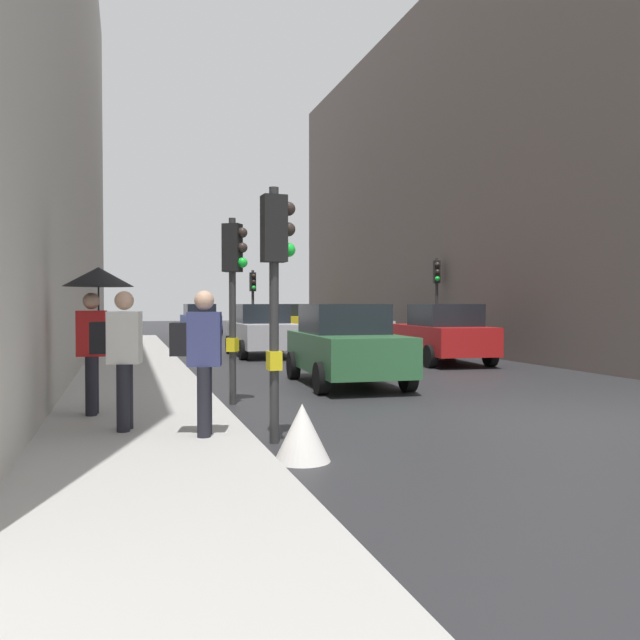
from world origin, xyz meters
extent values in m
plane|color=#28282B|center=(0.00, 0.00, 0.00)|extent=(120.00, 120.00, 0.00)
cube|color=#A8A5A0|center=(-6.24, 6.00, 0.08)|extent=(2.58, 40.00, 0.16)
cube|color=#5B514C|center=(10.95, 16.76, 6.99)|extent=(12.00, 30.55, 13.98)
cylinder|color=#2D2D2D|center=(-4.65, 3.02, 1.63)|extent=(0.12, 0.12, 3.27)
cube|color=black|center=(-4.65, 3.02, 2.75)|extent=(0.38, 0.36, 0.84)
cube|color=yellow|center=(-4.65, 3.02, 1.05)|extent=(0.24, 0.25, 0.24)
sphere|color=#2D231E|center=(-4.50, 2.92, 3.01)|extent=(0.18, 0.18, 0.18)
sphere|color=#2D231E|center=(-4.50, 2.92, 2.75)|extent=(0.18, 0.18, 0.18)
sphere|color=green|center=(-4.50, 2.92, 2.49)|extent=(0.18, 0.18, 0.18)
cylinder|color=#2D2D2D|center=(-4.65, -0.28, 1.62)|extent=(0.12, 0.12, 3.23)
cube|color=black|center=(-4.65, -0.28, 2.71)|extent=(0.31, 0.26, 0.84)
cube|color=yellow|center=(-4.65, -0.28, 1.05)|extent=(0.17, 0.21, 0.24)
sphere|color=#2D231E|center=(-4.47, -0.27, 2.97)|extent=(0.18, 0.18, 0.18)
sphere|color=#2D231E|center=(-4.47, -0.27, 2.71)|extent=(0.18, 0.18, 0.18)
sphere|color=green|center=(-4.47, -0.27, 2.45)|extent=(0.18, 0.18, 0.18)
cylinder|color=#2D2D2D|center=(-0.98, 20.32, 1.63)|extent=(0.12, 0.12, 3.27)
cube|color=black|center=(-0.98, 20.32, 2.75)|extent=(0.25, 0.31, 0.84)
cube|color=yellow|center=(-0.98, 20.32, 1.05)|extent=(0.21, 0.17, 0.24)
sphere|color=#2D231E|center=(-0.97, 20.13, 3.01)|extent=(0.18, 0.18, 0.18)
sphere|color=#2D231E|center=(-0.97, 20.13, 2.75)|extent=(0.18, 0.18, 0.18)
sphere|color=green|center=(-0.97, 20.13, 2.49)|extent=(0.18, 0.18, 0.18)
cylinder|color=#2D2D2D|center=(4.65, 13.54, 1.74)|extent=(0.12, 0.12, 3.48)
cube|color=black|center=(4.65, 13.54, 2.96)|extent=(0.32, 0.36, 0.84)
cube|color=yellow|center=(4.65, 13.54, 1.05)|extent=(0.24, 0.22, 0.24)
sphere|color=#2D231E|center=(4.59, 13.36, 3.22)|extent=(0.18, 0.18, 0.18)
sphere|color=#2D231E|center=(4.59, 13.36, 2.96)|extent=(0.18, 0.18, 0.18)
sphere|color=green|center=(4.59, 13.36, 2.70)|extent=(0.18, 0.18, 0.18)
cube|color=silver|center=(2.29, 16.20, 0.72)|extent=(1.94, 4.26, 0.80)
cube|color=black|center=(2.30, 15.95, 1.44)|extent=(1.67, 2.05, 0.64)
cylinder|color=black|center=(1.34, 17.52, 0.32)|extent=(0.24, 0.65, 0.64)
cylinder|color=black|center=(3.14, 17.58, 0.32)|extent=(0.24, 0.65, 0.64)
cylinder|color=black|center=(1.44, 14.82, 0.32)|extent=(0.24, 0.65, 0.64)
cylinder|color=black|center=(3.24, 14.88, 0.32)|extent=(0.24, 0.65, 0.64)
cube|color=navy|center=(-2.35, 29.11, 0.72)|extent=(1.93, 4.26, 0.80)
cube|color=black|center=(-2.36, 29.36, 1.44)|extent=(1.66, 2.05, 0.64)
cylinder|color=black|center=(-1.41, 27.79, 0.32)|extent=(0.24, 0.65, 0.64)
cylinder|color=black|center=(-3.21, 27.73, 0.32)|extent=(0.24, 0.65, 0.64)
cylinder|color=black|center=(-1.49, 30.49, 0.32)|extent=(0.24, 0.65, 0.64)
cylinder|color=black|center=(-3.29, 30.43, 0.32)|extent=(0.24, 0.65, 0.64)
cube|color=#2D6038|center=(-1.85, 5.02, 0.72)|extent=(2.01, 4.28, 0.80)
cube|color=black|center=(-1.84, 5.27, 1.44)|extent=(1.70, 2.08, 0.64)
cylinder|color=black|center=(-1.02, 3.62, 0.32)|extent=(0.25, 0.65, 0.64)
cylinder|color=black|center=(-2.82, 3.71, 0.32)|extent=(0.25, 0.65, 0.64)
cylinder|color=black|center=(-0.89, 6.32, 0.32)|extent=(0.25, 0.65, 0.64)
cylinder|color=black|center=(-2.68, 6.41, 0.32)|extent=(0.25, 0.65, 0.64)
cube|color=yellow|center=(2.28, 25.71, 0.72)|extent=(2.10, 4.32, 0.80)
cube|color=black|center=(2.27, 25.47, 1.44)|extent=(1.74, 2.11, 0.64)
cylinder|color=black|center=(1.48, 27.13, 0.32)|extent=(0.27, 0.65, 0.64)
cylinder|color=black|center=(3.28, 27.00, 0.32)|extent=(0.27, 0.65, 0.64)
cylinder|color=black|center=(1.29, 24.43, 0.32)|extent=(0.27, 0.65, 0.64)
cylinder|color=black|center=(3.08, 24.30, 0.32)|extent=(0.27, 0.65, 0.64)
cube|color=#BCBCC1|center=(-2.02, 13.21, 0.72)|extent=(1.81, 4.20, 0.80)
cube|color=black|center=(-2.02, 13.46, 1.44)|extent=(1.60, 2.00, 0.64)
cylinder|color=black|center=(-1.11, 11.86, 0.32)|extent=(0.22, 0.64, 0.64)
cylinder|color=black|center=(-2.91, 11.85, 0.32)|extent=(0.22, 0.64, 0.64)
cylinder|color=black|center=(-1.12, 14.56, 0.32)|extent=(0.22, 0.64, 0.64)
cylinder|color=black|center=(-2.92, 14.55, 0.32)|extent=(0.22, 0.64, 0.64)
cube|color=red|center=(2.58, 9.15, 0.72)|extent=(2.10, 4.32, 0.80)
cube|color=black|center=(2.56, 8.90, 1.44)|extent=(1.74, 2.11, 0.64)
cylinder|color=black|center=(1.78, 10.56, 0.32)|extent=(0.27, 0.65, 0.64)
cylinder|color=black|center=(3.57, 10.43, 0.32)|extent=(0.27, 0.65, 0.64)
cylinder|color=black|center=(1.58, 7.87, 0.32)|extent=(0.27, 0.65, 0.64)
cylinder|color=black|center=(3.38, 7.73, 0.32)|extent=(0.27, 0.65, 0.64)
cylinder|color=black|center=(-6.91, 1.75, 0.58)|extent=(0.16, 0.16, 0.85)
cylinder|color=black|center=(-6.93, 1.55, 0.58)|extent=(0.16, 0.16, 0.85)
cube|color=red|center=(-6.92, 1.65, 1.34)|extent=(0.42, 0.30, 0.66)
sphere|color=tan|center=(-6.92, 1.65, 1.81)|extent=(0.24, 0.24, 0.24)
cylinder|color=black|center=(-6.82, 1.64, 1.59)|extent=(0.02, 0.02, 0.90)
cone|color=black|center=(-6.82, 1.64, 2.16)|extent=(1.00, 1.00, 0.28)
cylinder|color=black|center=(-5.51, -0.24, 0.58)|extent=(0.16, 0.16, 0.85)
cylinder|color=black|center=(-5.56, -0.44, 0.58)|extent=(0.16, 0.16, 0.85)
cube|color=navy|center=(-5.54, -0.34, 1.34)|extent=(0.45, 0.34, 0.66)
sphere|color=tan|center=(-5.54, -0.34, 1.81)|extent=(0.24, 0.24, 0.24)
cube|color=black|center=(-5.83, -0.27, 1.34)|extent=(0.26, 0.32, 0.40)
cylinder|color=black|center=(-6.44, 0.39, 0.58)|extent=(0.16, 0.16, 0.85)
cylinder|color=black|center=(-6.49, 0.20, 0.58)|extent=(0.16, 0.16, 0.85)
cube|color=silver|center=(-6.47, 0.29, 1.34)|extent=(0.45, 0.34, 0.66)
sphere|color=tan|center=(-6.47, 0.29, 1.81)|extent=(0.24, 0.24, 0.24)
cube|color=black|center=(-6.76, 0.36, 1.34)|extent=(0.26, 0.32, 0.40)
cone|color=silver|center=(-4.56, -1.30, 0.33)|extent=(0.64, 0.64, 0.65)
camera|label=1|loc=(-6.46, -8.27, 1.77)|focal=36.34mm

